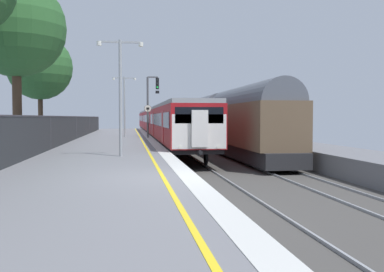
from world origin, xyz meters
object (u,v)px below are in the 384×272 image
(platform_lamp_far, at_px, (124,101))
(background_tree_centre, at_px, (17,30))
(background_tree_right, at_px, (41,69))
(signal_gantry, at_px, (151,99))
(platform_lamp_mid, at_px, (120,87))
(commuter_train_at_platform, at_px, (158,121))
(freight_train_adjacent_track, at_px, (194,119))
(speed_limit_sign, at_px, (148,117))

(platform_lamp_far, distance_m, background_tree_centre, 17.09)
(platform_lamp_far, relative_size, background_tree_right, 0.69)
(signal_gantry, height_order, platform_lamp_mid, signal_gantry)
(commuter_train_at_platform, xyz_separation_m, background_tree_right, (-9.48, -20.06, 3.82))
(commuter_train_at_platform, bearing_deg, background_tree_centre, -106.07)
(commuter_train_at_platform, relative_size, signal_gantry, 11.84)
(freight_train_adjacent_track, height_order, platform_lamp_mid, platform_lamp_mid)
(freight_train_adjacent_track, xyz_separation_m, signal_gantry, (-5.49, -10.80, 1.76))
(platform_lamp_mid, xyz_separation_m, background_tree_right, (-5.73, 12.63, 2.04))
(freight_train_adjacent_track, relative_size, platform_lamp_mid, 11.77)
(platform_lamp_mid, relative_size, background_tree_centre, 0.61)
(signal_gantry, xyz_separation_m, background_tree_right, (-8.00, -6.57, 1.79))
(commuter_train_at_platform, distance_m, platform_lamp_mid, 32.95)
(freight_train_adjacent_track, height_order, background_tree_centre, background_tree_centre)
(background_tree_right, bearing_deg, platform_lamp_far, 46.75)
(commuter_train_at_platform, height_order, signal_gantry, signal_gantry)
(signal_gantry, distance_m, background_tree_right, 10.51)
(platform_lamp_mid, bearing_deg, platform_lamp_far, 90.00)
(speed_limit_sign, height_order, background_tree_centre, background_tree_centre)
(commuter_train_at_platform, relative_size, speed_limit_sign, 22.95)
(signal_gantry, bearing_deg, speed_limit_sign, -98.18)
(platform_lamp_far, bearing_deg, commuter_train_at_platform, 74.95)
(freight_train_adjacent_track, bearing_deg, background_tree_right, -127.83)
(platform_lamp_mid, bearing_deg, background_tree_right, 114.39)
(background_tree_centre, bearing_deg, freight_train_adjacent_track, 65.18)
(commuter_train_at_platform, bearing_deg, platform_lamp_far, -105.05)
(speed_limit_sign, bearing_deg, platform_lamp_far, 133.19)
(commuter_train_at_platform, xyz_separation_m, freight_train_adjacent_track, (4.00, -2.70, 0.27))
(speed_limit_sign, height_order, background_tree_right, background_tree_right)
(commuter_train_at_platform, bearing_deg, freight_train_adjacent_track, -33.95)
(commuter_train_at_platform, distance_m, speed_limit_sign, 16.12)
(platform_lamp_far, bearing_deg, freight_train_adjacent_track, 55.47)
(freight_train_adjacent_track, xyz_separation_m, platform_lamp_mid, (-7.76, -30.00, 1.50))
(freight_train_adjacent_track, distance_m, signal_gantry, 12.24)
(speed_limit_sign, bearing_deg, commuter_train_at_platform, 83.42)
(signal_gantry, height_order, speed_limit_sign, signal_gantry)
(commuter_train_at_platform, distance_m, platform_lamp_far, 14.58)
(commuter_train_at_platform, height_order, background_tree_right, background_tree_right)
(background_tree_right, bearing_deg, signal_gantry, 39.39)
(platform_lamp_mid, xyz_separation_m, platform_lamp_far, (-0.00, 18.72, 0.05))
(background_tree_centre, bearing_deg, commuter_train_at_platform, 73.93)
(background_tree_centre, xyz_separation_m, background_tree_right, (-0.81, 10.04, -0.78))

